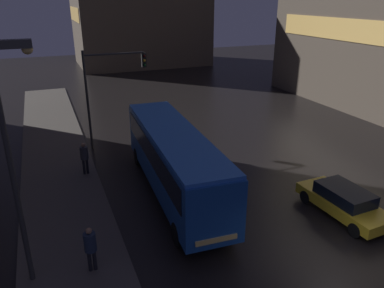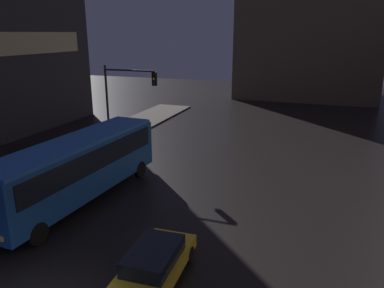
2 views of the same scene
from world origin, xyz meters
name	(u,v)px [view 1 (image 1 of 2)]	position (x,y,z in m)	size (l,w,h in m)	color
ground_plane	(340,272)	(0.00, 0.00, 0.00)	(120.00, 120.00, 0.00)	black
sidewalk_left	(62,192)	(-9.00, 10.00, 0.07)	(4.00, 48.00, 0.15)	#47423D
bus_near	(174,156)	(-3.64, 7.87, 2.08)	(3.02, 11.29, 3.37)	#194793
car_taxi	(344,201)	(2.87, 3.05, 0.71)	(2.00, 4.55, 1.36)	gold
pedestrian_near	(84,155)	(-7.59, 11.59, 1.28)	(0.60, 0.60, 1.84)	black
pedestrian_mid	(90,245)	(-8.40, 3.35, 1.24)	(0.57, 0.57, 1.79)	black
traffic_light_main	(108,82)	(-5.30, 15.64, 4.37)	(4.02, 0.35, 6.38)	#2D2D2D
street_lamp_sidewalk	(13,135)	(-10.22, 3.70, 5.52)	(1.25, 0.36, 8.19)	#2D2D2D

